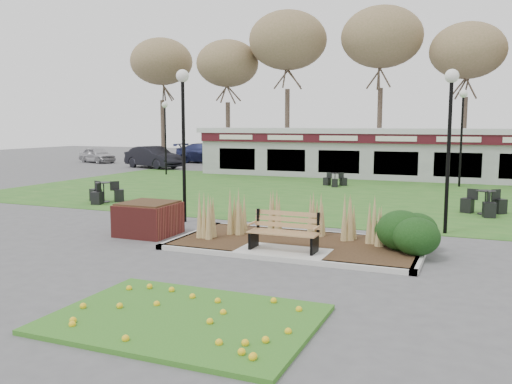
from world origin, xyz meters
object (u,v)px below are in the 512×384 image
at_px(lamp_post_far_left, 165,122).
at_px(food_pavilion, 400,153).
at_px(brick_planter, 148,218).
at_px(lamp_post_near_left, 183,112).
at_px(bistro_set_a, 104,196).
at_px(bistro_set_c, 335,182).
at_px(lamp_post_mid_right, 450,115).
at_px(car_black, 153,157).
at_px(park_bench, 285,231).
at_px(lamp_post_far_right, 462,116).
at_px(car_silver, 97,155).
at_px(bistro_set_b, 485,206).
at_px(car_blue, 209,153).

bearing_deg(lamp_post_far_left, food_pavilion, 12.14).
xyz_separation_m(brick_planter, lamp_post_near_left, (-0.08, 2.19, 3.07)).
bearing_deg(bistro_set_a, bistro_set_c, 51.92).
relative_size(bistro_set_a, bistro_set_c, 1.24).
height_order(lamp_post_mid_right, car_black, lamp_post_mid_right).
xyz_separation_m(park_bench, car_black, (-17.33, 20.75, 0.19)).
height_order(brick_planter, bistro_set_c, brick_planter).
distance_m(lamp_post_mid_right, lamp_post_far_right, 12.59).
bearing_deg(car_silver, bistro_set_b, -98.78).
bearing_deg(lamp_post_near_left, bistro_set_c, 80.23).
xyz_separation_m(lamp_post_near_left, bistro_set_b, (9.01, 5.18, -3.24)).
bearing_deg(lamp_post_near_left, park_bench, -33.33).
xyz_separation_m(food_pavilion, lamp_post_far_left, (-13.77, -2.96, 1.81)).
bearing_deg(lamp_post_mid_right, brick_planter, -156.53).
bearing_deg(car_black, brick_planter, -128.52).
bearing_deg(park_bench, food_pavilion, 90.00).
bearing_deg(bistro_set_b, park_bench, -119.15).
height_order(food_pavilion, lamp_post_far_left, lamp_post_far_left).
height_order(lamp_post_mid_right, bistro_set_c, lamp_post_mid_right).
height_order(bistro_set_a, car_silver, car_silver).
bearing_deg(park_bench, car_blue, 120.89).
distance_m(park_bench, lamp_post_near_left, 6.12).
bearing_deg(lamp_post_near_left, bistro_set_b, 29.88).
distance_m(lamp_post_far_right, bistro_set_c, 7.04).
relative_size(park_bench, lamp_post_far_right, 0.35).
bearing_deg(bistro_set_b, lamp_post_mid_right, -105.24).
distance_m(brick_planter, bistro_set_a, 7.05).
height_order(lamp_post_near_left, bistro_set_a, lamp_post_near_left).
height_order(lamp_post_far_left, bistro_set_c, lamp_post_far_left).
relative_size(park_bench, car_black, 0.36).
bearing_deg(car_silver, food_pavilion, -79.80).
height_order(park_bench, lamp_post_mid_right, lamp_post_mid_right).
bearing_deg(car_silver, car_blue, -50.85).
distance_m(lamp_post_mid_right, car_silver, 34.27).
height_order(park_bench, lamp_post_far_right, lamp_post_far_right).
relative_size(lamp_post_near_left, car_blue, 0.88).
height_order(lamp_post_near_left, lamp_post_mid_right, lamp_post_near_left).
bearing_deg(park_bench, car_black, 129.87).
bearing_deg(bistro_set_c, food_pavilion, 64.13).
relative_size(lamp_post_near_left, lamp_post_far_left, 1.08).
bearing_deg(car_black, lamp_post_far_left, -119.74).
xyz_separation_m(lamp_post_near_left, bistro_set_c, (2.01, 11.67, -3.30)).
relative_size(brick_planter, bistro_set_a, 1.01).
height_order(bistro_set_c, car_blue, car_blue).
distance_m(brick_planter, lamp_post_far_left, 18.75).
xyz_separation_m(park_bench, bistro_set_a, (-9.66, 5.45, -0.30)).
xyz_separation_m(brick_planter, car_black, (-12.93, 20.00, 0.30)).
height_order(lamp_post_far_right, lamp_post_far_left, lamp_post_far_right).
bearing_deg(car_black, food_pavilion, -74.83).
relative_size(lamp_post_mid_right, bistro_set_a, 3.14).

